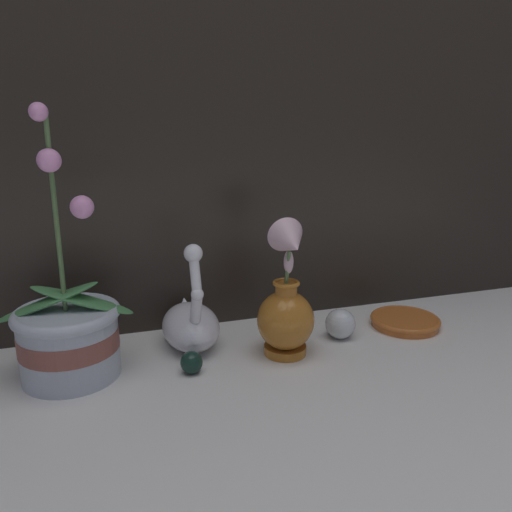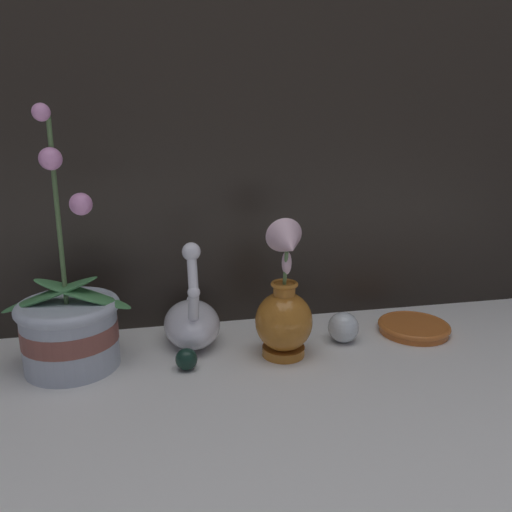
{
  "view_description": "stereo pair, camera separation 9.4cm",
  "coord_description": "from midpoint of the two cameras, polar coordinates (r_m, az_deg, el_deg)",
  "views": [
    {
      "loc": [
        -0.27,
        -0.73,
        0.43
      ],
      "look_at": [
        -0.0,
        0.14,
        0.18
      ],
      "focal_mm": 35.0,
      "sensor_mm": 36.0,
      "label": 1
    },
    {
      "loc": [
        -0.18,
        -0.75,
        0.43
      ],
      "look_at": [
        -0.0,
        0.14,
        0.18
      ],
      "focal_mm": 35.0,
      "sensor_mm": 36.0,
      "label": 2
    }
  ],
  "objects": [
    {
      "name": "ground_plane",
      "position": [
        0.89,
        -0.24,
        -13.94
      ],
      "size": [
        2.8,
        2.8,
        0.0
      ],
      "primitive_type": "plane",
      "color": "silver"
    },
    {
      "name": "window_backdrop",
      "position": [
        1.07,
        -5.35,
        24.28
      ],
      "size": [
        2.8,
        0.03,
        1.2
      ],
      "color": "black",
      "rests_on": "ground_plane"
    },
    {
      "name": "orchid_potted_plant",
      "position": [
        0.94,
        -23.38,
        -8.15
      ],
      "size": [
        0.23,
        0.18,
        0.46
      ],
      "color": "#B2BCCC",
      "rests_on": "ground_plane"
    },
    {
      "name": "swan_figurine",
      "position": [
        1.0,
        -10.21,
        -7.53
      ],
      "size": [
        0.11,
        0.19,
        0.22
      ],
      "color": "white",
      "rests_on": "ground_plane"
    },
    {
      "name": "blue_vase",
      "position": [
        0.93,
        0.62,
        -6.07
      ],
      "size": [
        0.11,
        0.11,
        0.26
      ],
      "color": "#B26B23",
      "rests_on": "ground_plane"
    },
    {
      "name": "glass_sphere",
      "position": [
        1.03,
        7.05,
        -7.74
      ],
      "size": [
        0.06,
        0.06,
        0.06
      ],
      "color": "silver",
      "rests_on": "ground_plane"
    },
    {
      "name": "amber_dish",
      "position": [
        1.12,
        14.39,
        -7.22
      ],
      "size": [
        0.15,
        0.15,
        0.02
      ],
      "color": "#C66628",
      "rests_on": "ground_plane"
    },
    {
      "name": "glass_bauble",
      "position": [
        0.91,
        -10.39,
        -11.94
      ],
      "size": [
        0.04,
        0.04,
        0.04
      ],
      "color": "#142D23",
      "rests_on": "ground_plane"
    }
  ]
}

